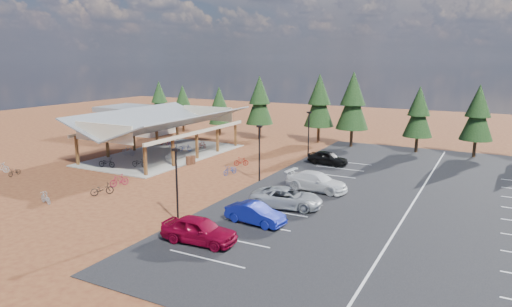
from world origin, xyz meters
name	(u,v)px	position (x,y,z in m)	size (l,w,h in m)	color
ground	(201,180)	(0.00, 0.00, 0.00)	(140.00, 140.00, 0.00)	#5C2818
asphalt_lot	(416,199)	(18.50, 3.00, 0.02)	(27.00, 44.00, 0.04)	black
concrete_pad	(165,155)	(-10.00, 7.00, 0.05)	(10.60, 18.60, 0.10)	gray
bike_pavilion	(163,122)	(-10.00, 7.00, 3.82)	(11.65, 19.40, 4.97)	#573119
outbuilding	(137,119)	(-24.00, 18.00, 2.03)	(11.00, 7.00, 3.90)	#ADA593
lamp_post_0	(177,180)	(5.00, -10.00, 2.98)	(0.50, 0.25, 5.14)	black
lamp_post_1	(259,149)	(5.00, 2.00, 2.98)	(0.50, 0.25, 5.14)	black
lamp_post_2	(309,131)	(5.00, 14.00, 2.98)	(0.50, 0.25, 5.14)	black
trash_bin_0	(193,160)	(-4.43, 4.81, 0.45)	(0.60, 0.60, 0.90)	#512E1C
trash_bin_1	(189,161)	(-4.59, 4.31, 0.45)	(0.60, 0.60, 0.90)	#512E1C
pine_0	(159,100)	(-23.15, 22.20, 4.61)	(3.24, 3.24, 7.55)	#382314
pine_1	(183,103)	(-18.29, 21.74, 4.32)	(3.04, 3.04, 7.08)	#382314
pine_2	(219,106)	(-11.70, 21.56, 4.30)	(3.03, 3.03, 7.06)	#382314
pine_3	(260,100)	(-5.22, 21.63, 5.33)	(3.75, 3.75, 8.73)	#382314
pine_4	(319,101)	(2.93, 22.87, 5.53)	(3.89, 3.89, 9.06)	#382314
pine_5	(353,101)	(7.61, 22.07, 5.77)	(4.05, 4.05, 9.44)	#382314
pine_6	(419,112)	(15.46, 22.26, 4.80)	(3.38, 3.38, 7.87)	#382314
pine_7	(478,113)	(21.69, 22.41, 5.03)	(3.53, 3.53, 8.23)	#382314
bike_0	(107,163)	(-11.10, -0.80, 0.57)	(0.63, 1.79, 0.94)	black
bike_1	(128,151)	(-13.22, 4.51, 0.60)	(0.47, 1.68, 1.01)	gray
bike_2	(173,144)	(-11.86, 10.87, 0.51)	(0.55, 1.56, 0.82)	navy
bike_3	(164,142)	(-13.66, 11.49, 0.55)	(0.42, 1.49, 0.90)	maroon
bike_4	(139,163)	(-8.12, 0.73, 0.56)	(0.61, 1.74, 0.91)	black
bike_5	(170,157)	(-7.17, 4.54, 0.55)	(0.42, 1.49, 0.90)	#A0A2A9
bike_6	(185,147)	(-9.04, 9.69, 0.54)	(0.58, 1.66, 0.87)	navy
bike_7	(202,144)	(-8.20, 12.10, 0.56)	(0.43, 1.52, 0.91)	maroon
bike_8	(15,172)	(-16.50, -7.20, 0.40)	(0.53, 1.52, 0.80)	black
bike_9	(0,167)	(-18.85, -7.11, 0.54)	(0.51, 1.79, 1.08)	gray
bike_11	(119,180)	(-5.07, -5.21, 0.53)	(0.50, 1.76, 1.06)	maroon
bike_12	(102,189)	(-4.41, -7.82, 0.49)	(0.65, 1.86, 0.98)	black
bike_13	(46,198)	(-6.50, -11.53, 0.47)	(0.44, 1.58, 0.95)	#9EA0A7
bike_14	(230,170)	(1.44, 2.76, 0.48)	(0.63, 1.82, 0.96)	navy
bike_15	(241,161)	(0.49, 6.53, 0.46)	(0.43, 1.52, 0.92)	maroon
car_0	(199,230)	(8.35, -12.28, 0.85)	(1.90, 4.73, 1.61)	maroon
car_1	(255,214)	(9.82, -7.81, 0.74)	(1.47, 4.22, 1.39)	navy
car_2	(287,198)	(10.28, -3.70, 0.78)	(2.47, 5.35, 1.49)	#9DA1A5
car_3	(317,182)	(10.69, 1.55, 0.81)	(2.16, 5.32, 1.54)	white
car_4	(328,158)	(8.35, 11.11, 0.76)	(1.70, 4.22, 1.44)	black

